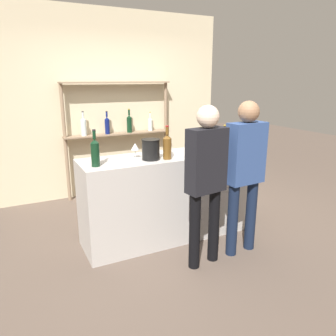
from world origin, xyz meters
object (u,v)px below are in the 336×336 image
at_px(counter_bottle_3, 204,139).
at_px(customer_right, 245,166).
at_px(counter_bottle_4, 224,140).
at_px(counter_bottle_5, 167,146).
at_px(counter_bottle_2, 213,141).
at_px(counter_bottle_0, 208,143).
at_px(wine_glass, 135,147).
at_px(counter_bottle_1, 95,152).
at_px(customer_center, 206,174).
at_px(ice_bucket, 151,149).

relative_size(counter_bottle_3, customer_right, 0.23).
xyz_separation_m(counter_bottle_4, counter_bottle_5, (-0.82, -0.12, 0.02)).
height_order(counter_bottle_2, counter_bottle_3, counter_bottle_3).
height_order(counter_bottle_4, customer_right, customer_right).
bearing_deg(counter_bottle_2, customer_right, -90.68).
xyz_separation_m(counter_bottle_0, customer_right, (0.14, -0.48, -0.16)).
relative_size(counter_bottle_2, wine_glass, 1.99).
relative_size(counter_bottle_0, counter_bottle_1, 0.94).
bearing_deg(customer_center, counter_bottle_1, 48.35).
xyz_separation_m(counter_bottle_1, counter_bottle_2, (1.38, 0.03, -0.02)).
relative_size(counter_bottle_0, ice_bucket, 1.57).
relative_size(counter_bottle_2, customer_right, 0.20).
xyz_separation_m(wine_glass, ice_bucket, (0.12, -0.13, -0.01)).
relative_size(counter_bottle_1, customer_right, 0.23).
bearing_deg(customer_right, counter_bottle_2, -4.42).
distance_m(counter_bottle_3, ice_bucket, 0.76).
height_order(counter_bottle_1, counter_bottle_5, counter_bottle_1).
relative_size(counter_bottle_5, customer_right, 0.22).
relative_size(wine_glass, ice_bucket, 0.75).
distance_m(counter_bottle_0, counter_bottle_3, 0.25).
xyz_separation_m(counter_bottle_3, counter_bottle_4, (0.23, -0.07, -0.03)).
bearing_deg(counter_bottle_1, counter_bottle_2, 1.35).
height_order(ice_bucket, customer_center, customer_center).
xyz_separation_m(counter_bottle_2, customer_center, (-0.49, -0.62, -0.16)).
height_order(counter_bottle_1, counter_bottle_3, counter_bottle_3).
height_order(counter_bottle_3, counter_bottle_4, counter_bottle_3).
bearing_deg(counter_bottle_1, counter_bottle_4, 2.73).
bearing_deg(counter_bottle_5, counter_bottle_3, 17.72).
bearing_deg(counter_bottle_2, counter_bottle_0, -141.12).
xyz_separation_m(counter_bottle_5, customer_right, (0.62, -0.52, -0.17)).
distance_m(counter_bottle_2, ice_bucket, 0.79).
distance_m(counter_bottle_2, counter_bottle_4, 0.19).
relative_size(counter_bottle_5, ice_bucket, 1.63).
xyz_separation_m(counter_bottle_1, counter_bottle_4, (1.57, 0.07, -0.03)).
bearing_deg(customer_right, counter_bottle_5, 46.31).
relative_size(counter_bottle_4, counter_bottle_5, 0.84).
bearing_deg(ice_bucket, counter_bottle_5, -18.06).
distance_m(counter_bottle_5, ice_bucket, 0.18).
xyz_separation_m(counter_bottle_5, customer_center, (0.14, -0.54, -0.18)).
bearing_deg(counter_bottle_3, customer_center, -121.39).
relative_size(counter_bottle_4, customer_right, 0.19).
bearing_deg(wine_glass, counter_bottle_3, -0.14).
bearing_deg(counter_bottle_4, counter_bottle_3, 164.27).
xyz_separation_m(wine_glass, customer_right, (0.91, -0.71, -0.15)).
xyz_separation_m(counter_bottle_2, counter_bottle_5, (-0.63, -0.08, 0.01)).
distance_m(counter_bottle_4, customer_center, 0.96).
xyz_separation_m(counter_bottle_1, wine_glass, (0.46, 0.14, -0.02)).
height_order(counter_bottle_5, wine_glass, counter_bottle_5).
height_order(counter_bottle_2, counter_bottle_4, counter_bottle_2).
xyz_separation_m(counter_bottle_0, counter_bottle_2, (0.14, 0.12, -0.01)).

